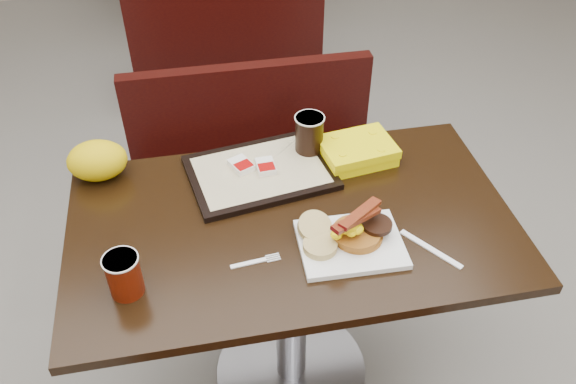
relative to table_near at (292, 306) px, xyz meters
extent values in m
cube|color=gray|center=(0.00, 0.00, -0.38)|extent=(6.00, 7.00, 0.01)
cube|color=white|center=(0.13, -0.12, 0.38)|extent=(0.27, 0.21, 0.02)
cylinder|color=#A9681C|center=(0.15, -0.11, 0.40)|extent=(0.15, 0.15, 0.03)
cylinder|color=black|center=(0.20, -0.11, 0.42)|extent=(0.08, 0.08, 0.01)
ellipsoid|color=#FFE105|center=(0.12, -0.12, 0.44)|extent=(0.11, 0.10, 0.05)
cylinder|color=tan|center=(0.05, -0.13, 0.40)|extent=(0.09, 0.09, 0.02)
cylinder|color=tan|center=(0.04, -0.07, 0.41)|extent=(0.11, 0.11, 0.05)
cylinder|color=maroon|center=(-0.43, -0.17, 0.43)|extent=(0.10, 0.10, 0.11)
cube|color=white|center=(0.33, -0.17, 0.38)|extent=(0.12, 0.16, 0.00)
cube|color=#8C0504|center=(0.05, -0.01, 0.38)|extent=(0.05, 0.04, 0.01)
cube|color=black|center=(-0.05, 0.20, 0.38)|extent=(0.45, 0.35, 0.02)
cube|color=silver|center=(-0.11, 0.23, 0.40)|extent=(0.08, 0.09, 0.02)
cube|color=silver|center=(-0.04, 0.21, 0.40)|extent=(0.06, 0.07, 0.02)
cylinder|color=black|center=(0.11, 0.28, 0.45)|extent=(0.09, 0.09, 0.12)
cube|color=#EEDD03|center=(0.24, 0.23, 0.40)|extent=(0.23, 0.19, 0.06)
ellipsoid|color=#E7B907|center=(-0.51, 0.29, 0.43)|extent=(0.20, 0.17, 0.12)
camera|label=1|loc=(-0.23, -1.14, 1.49)|focal=37.18mm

